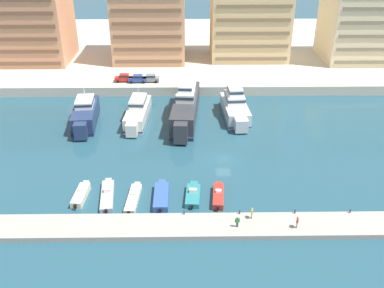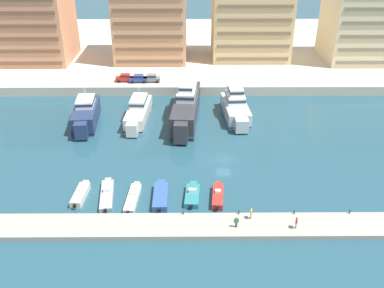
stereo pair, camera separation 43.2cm
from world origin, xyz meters
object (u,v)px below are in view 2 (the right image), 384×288
(yacht_charcoal_mid_left, at_px, (186,106))
(motorboat_teal_center, at_px, (192,195))
(motorboat_grey_left, at_px, (107,195))
(car_red_far_left, at_px, (125,77))
(pedestrian_far_side, at_px, (251,212))
(motorboat_red_center_right, at_px, (218,196))
(motorboat_cream_mid_left, at_px, (133,198))
(pedestrian_near_edge, at_px, (236,221))
(pedestrian_mid_deck, at_px, (296,222))
(motorboat_blue_center_left, at_px, (161,196))
(yacht_silver_center_left, at_px, (236,107))
(yacht_ivory_left, at_px, (138,112))
(car_blue_left, at_px, (138,78))
(yacht_navy_far_left, at_px, (86,114))
(motorboat_cream_far_left, at_px, (81,194))
(car_grey_mid_left, at_px, (151,78))

(yacht_charcoal_mid_left, height_order, motorboat_teal_center, yacht_charcoal_mid_left)
(motorboat_grey_left, relative_size, car_red_far_left, 2.02)
(pedestrian_far_side, bearing_deg, motorboat_red_center_right, 126.44)
(motorboat_grey_left, relative_size, motorboat_cream_mid_left, 1.10)
(pedestrian_near_edge, bearing_deg, motorboat_grey_left, 156.68)
(motorboat_grey_left, height_order, motorboat_cream_mid_left, motorboat_grey_left)
(motorboat_red_center_right, bearing_deg, pedestrian_mid_deck, -37.94)
(pedestrian_mid_deck, bearing_deg, car_red_far_left, 119.32)
(motorboat_grey_left, height_order, motorboat_blue_center_left, motorboat_grey_left)
(yacht_silver_center_left, height_order, pedestrian_mid_deck, yacht_silver_center_left)
(yacht_ivory_left, bearing_deg, motorboat_grey_left, -94.17)
(motorboat_red_center_right, bearing_deg, yacht_charcoal_mid_left, 99.68)
(car_blue_left, height_order, pedestrian_far_side, car_blue_left)
(pedestrian_far_side, bearing_deg, yacht_navy_far_left, 132.49)
(pedestrian_far_side, bearing_deg, motorboat_grey_left, 163.37)
(yacht_silver_center_left, bearing_deg, pedestrian_far_side, -92.02)
(motorboat_cream_far_left, height_order, motorboat_red_center_right, motorboat_cream_far_left)
(yacht_ivory_left, relative_size, pedestrian_mid_deck, 8.97)
(motorboat_teal_center, bearing_deg, pedestrian_near_edge, -53.67)
(motorboat_grey_left, height_order, car_grey_mid_left, car_grey_mid_left)
(yacht_navy_far_left, xyz_separation_m, motorboat_red_center_right, (24.32, -25.48, -1.50))
(yacht_navy_far_left, xyz_separation_m, yacht_silver_center_left, (29.56, 2.85, 0.12))
(yacht_charcoal_mid_left, relative_size, motorboat_blue_center_left, 3.09)
(yacht_navy_far_left, height_order, car_red_far_left, yacht_navy_far_left)
(car_grey_mid_left, bearing_deg, motorboat_red_center_right, -73.45)
(car_red_far_left, relative_size, pedestrian_mid_deck, 2.35)
(motorboat_cream_far_left, xyz_separation_m, motorboat_cream_mid_left, (7.67, -0.77, -0.13))
(motorboat_cream_mid_left, height_order, pedestrian_near_edge, pedestrian_near_edge)
(motorboat_red_center_right, xyz_separation_m, car_blue_left, (-15.77, 42.87, 2.63))
(yacht_charcoal_mid_left, height_order, pedestrian_near_edge, yacht_charcoal_mid_left)
(yacht_silver_center_left, distance_m, motorboat_blue_center_left, 31.38)
(motorboat_cream_mid_left, distance_m, car_grey_mid_left, 43.42)
(motorboat_blue_center_left, xyz_separation_m, pedestrian_mid_deck, (17.89, -7.55, 1.28))
(motorboat_cream_far_left, xyz_separation_m, pedestrian_near_edge, (21.89, -7.74, 1.15))
(car_red_far_left, height_order, pedestrian_mid_deck, car_red_far_left)
(motorboat_teal_center, xyz_separation_m, pedestrian_mid_deck, (13.29, -7.88, 1.34))
(motorboat_blue_center_left, bearing_deg, motorboat_teal_center, 4.09)
(yacht_charcoal_mid_left, height_order, car_grey_mid_left, yacht_charcoal_mid_left)
(yacht_charcoal_mid_left, bearing_deg, motorboat_grey_left, -112.95)
(yacht_charcoal_mid_left, bearing_deg, yacht_silver_center_left, 4.25)
(car_red_far_left, height_order, car_blue_left, same)
(yacht_charcoal_mid_left, distance_m, car_grey_mid_left, 17.46)
(motorboat_cream_mid_left, relative_size, pedestrian_mid_deck, 4.32)
(car_grey_mid_left, bearing_deg, motorboat_blue_center_left, -84.00)
(car_blue_left, relative_size, pedestrian_near_edge, 2.56)
(car_grey_mid_left, relative_size, pedestrian_mid_deck, 2.33)
(yacht_charcoal_mid_left, distance_m, pedestrian_mid_deck, 37.91)
(car_red_far_left, xyz_separation_m, car_grey_mid_left, (6.16, -0.32, 0.00))
(yacht_navy_far_left, bearing_deg, yacht_charcoal_mid_left, 6.13)
(car_blue_left, distance_m, car_grey_mid_left, 2.98)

